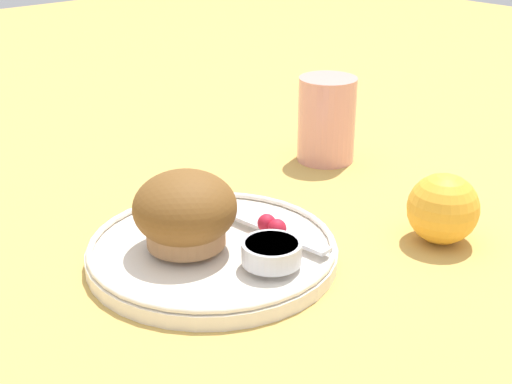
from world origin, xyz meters
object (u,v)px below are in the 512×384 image
butter_knife (258,223)px  juice_glass (327,119)px  muffin (185,212)px  orange_fruit (443,209)px

butter_knife → juice_glass: bearing=112.1°
muffin → butter_knife: bearing=78.2°
orange_fruit → juice_glass: juice_glass is taller
butter_knife → muffin: bearing=-107.6°
muffin → juice_glass: bearing=108.7°
muffin → butter_knife: (0.02, 0.07, -0.03)m
muffin → juice_glass: juice_glass is taller
muffin → orange_fruit: muffin is taller
muffin → juice_glass: (-0.10, 0.29, 0.00)m
butter_knife → orange_fruit: size_ratio=2.44×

